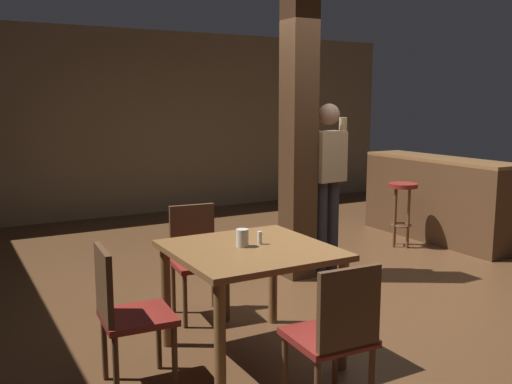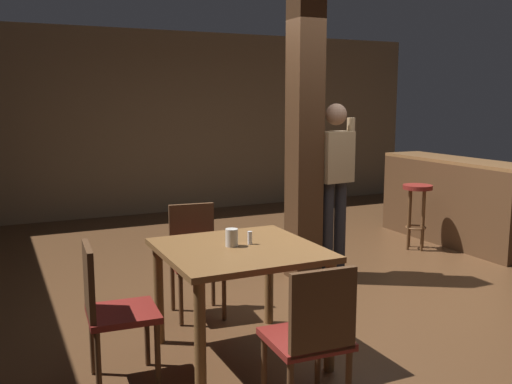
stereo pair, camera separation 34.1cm
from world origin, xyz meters
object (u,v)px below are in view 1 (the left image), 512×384
Objects in this scene: standing_person at (328,176)px; chair_south at (336,332)px; chair_west at (125,310)px; chair_north at (197,254)px; bar_stool_near at (402,199)px; napkin_cup at (242,238)px; salt_shaker at (260,238)px; bar_counter at (433,198)px; dining_table at (250,264)px.

chair_south is at bearing -125.19° from standing_person.
chair_west is (-0.91, 0.89, 0.00)m from chair_south.
chair_north is 1.16× the size of bar_stool_near.
salt_shaker is at bearing -0.70° from napkin_cup.
chair_west is at bearing -157.83° from bar_counter.
chair_south is 4.48m from bar_counter.
dining_table is 0.19m from napkin_cup.
bar_stool_near is at bearing 41.57° from chair_south.
standing_person reaches higher than dining_table.
napkin_cup is (-0.07, 0.96, 0.33)m from chair_south.
bar_counter is (3.60, 0.88, 0.03)m from chair_north.
bar_stool_near is (3.91, 1.78, 0.07)m from chair_west.
bar_counter is at bearing 4.53° from bar_stool_near.
bar_counter reaches higher than chair_west.
salt_shaker is (0.10, -0.87, 0.31)m from chair_north.
napkin_cup reaches higher than bar_stool_near.
chair_west reaches higher than bar_stool_near.
standing_person is (1.60, 1.31, 0.35)m from dining_table.
chair_west is 4.30m from bar_stool_near.
chair_west is at bearing -155.56° from bar_stool_near.
napkin_cup reaches higher than salt_shaker.
dining_table reaches higher than bar_stool_near.
salt_shaker is (0.07, 0.96, 0.31)m from chair_south.
chair_south is 1.02m from napkin_cup.
standing_person is (1.64, 1.27, 0.17)m from napkin_cup.
bar_stool_near is (2.94, 1.71, -0.25)m from salt_shaker.
bar_stool_near is (3.07, 1.71, -0.26)m from napkin_cup.
salt_shaker is (0.10, 0.04, 0.16)m from dining_table.
chair_west is at bearing -175.88° from salt_shaker.
salt_shaker is 3.92m from bar_counter.
napkin_cup is at bearing -92.23° from chair_north.
bar_counter is (2.00, 0.48, -0.47)m from standing_person.
salt_shaker is at bearing 85.89° from chair_south.
chair_south is 4.02m from bar_stool_near.
chair_north and chair_south have the same top height.
chair_south is at bearing -94.11° from salt_shaker.
standing_person reaches higher than salt_shaker.
chair_north is 0.42× the size of bar_counter.
dining_table is at bearing -150.04° from bar_stool_near.
standing_person is at bearing -162.99° from bar_stool_near.
dining_table is at bearing -153.48° from bar_counter.
chair_west is 0.52× the size of standing_person.
chair_west is 0.91m from napkin_cup.
dining_table is at bearing 91.70° from chair_south.
bar_counter reaches higher than bar_stool_near.
standing_person is at bearing 40.18° from salt_shaker.
standing_person is at bearing 28.39° from chair_west.
chair_south reaches higher than salt_shaker.
chair_west is 0.42× the size of bar_counter.
bar_stool_near is (3.04, 0.84, 0.07)m from chair_north.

